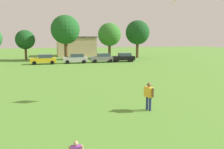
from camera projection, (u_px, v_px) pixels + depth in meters
ground_plane at (65, 71)px, 32.45m from camera, size 160.00×160.00×0.00m
adult_bystander at (149, 94)px, 14.50m from camera, size 0.50×0.78×1.75m
parked_car_yellow_0 at (44, 59)px, 40.55m from camera, size 4.30×2.02×1.68m
parked_car_silver_1 at (76, 58)px, 42.22m from camera, size 4.30×2.02×1.68m
parked_car_gray_2 at (102, 58)px, 43.67m from camera, size 4.30×2.02×1.68m
parked_car_black_3 at (123, 57)px, 44.73m from camera, size 4.30×2.02×1.68m
tree_left at (25, 40)px, 47.92m from camera, size 3.94×3.94×6.14m
tree_center at (65, 30)px, 47.50m from camera, size 5.85×5.85×9.11m
tree_right at (109, 35)px, 50.44m from camera, size 4.96×4.96×7.73m
tree_far_right at (138, 33)px, 53.06m from camera, size 5.43×5.43×8.47m
house_left at (76, 46)px, 60.09m from camera, size 9.68×8.12×4.87m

